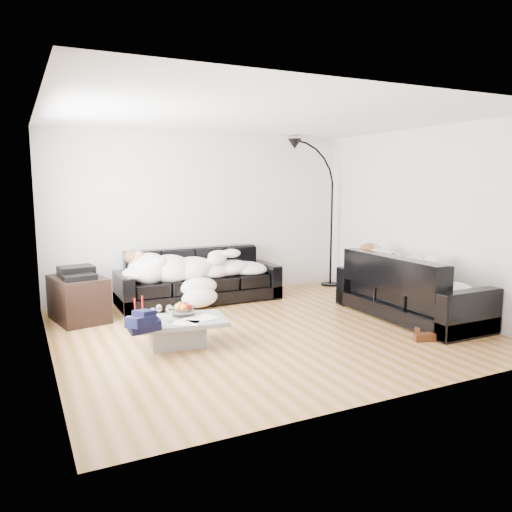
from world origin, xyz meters
name	(u,v)px	position (x,y,z in m)	size (l,w,h in m)	color
ground	(266,330)	(0.00, 0.00, 0.00)	(5.00, 5.00, 0.00)	olive
wall_back	(203,216)	(0.00, 2.25, 1.30)	(5.00, 0.02, 2.60)	silver
wall_left	(44,237)	(-2.50, 0.00, 1.30)	(0.02, 4.50, 2.60)	silver
wall_right	(422,220)	(2.50, 0.00, 1.30)	(0.02, 4.50, 2.60)	silver
ceiling	(267,117)	(0.00, 0.00, 2.60)	(5.00, 5.00, 0.00)	white
sofa_back	(199,276)	(-0.26, 1.77, 0.40)	(2.47, 0.85, 0.81)	black
sofa_right	(410,286)	(2.02, -0.34, 0.44)	(2.16, 0.93, 0.87)	black
sleeper_back	(200,262)	(-0.26, 1.72, 0.63)	(2.09, 0.72, 0.42)	white
sleeper_right	(411,271)	(2.02, -0.34, 0.65)	(1.85, 0.78, 0.45)	white
teal_cushion	(376,259)	(1.96, 0.33, 0.72)	(0.36, 0.30, 0.20)	#0A4A4C
coffee_table	(178,333)	(-1.18, -0.12, 0.16)	(1.07, 0.63, 0.31)	#939699
fruit_bowl	(183,309)	(-1.07, 0.02, 0.39)	(0.26, 0.26, 0.16)	white
wine_glass_a	(159,312)	(-1.36, -0.01, 0.40)	(0.07, 0.07, 0.17)	white
wine_glass_b	(153,315)	(-1.46, -0.12, 0.40)	(0.07, 0.07, 0.16)	white
wine_glass_c	(169,313)	(-1.29, -0.17, 0.41)	(0.08, 0.08, 0.19)	white
candle_left	(135,309)	(-1.61, 0.10, 0.43)	(0.04, 0.04, 0.24)	maroon
candle_right	(142,307)	(-1.52, 0.13, 0.44)	(0.05, 0.05, 0.25)	maroon
newspaper_a	(200,318)	(-0.94, -0.21, 0.32)	(0.35, 0.27, 0.01)	silver
newspaper_b	(186,322)	(-1.14, -0.30, 0.32)	(0.28, 0.20, 0.01)	silver
navy_jacket	(144,315)	(-1.61, -0.36, 0.48)	(0.34, 0.28, 0.17)	black
shoes	(426,334)	(1.56, -1.13, 0.05)	(0.47, 0.34, 0.11)	#472311
av_cabinet	(78,299)	(-2.06, 1.50, 0.30)	(0.59, 0.86, 0.59)	black
stereo	(77,272)	(-2.06, 1.50, 0.66)	(0.44, 0.34, 0.13)	black
floor_lamp	(331,223)	(2.28, 1.95, 1.12)	(0.81, 0.33, 2.24)	black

